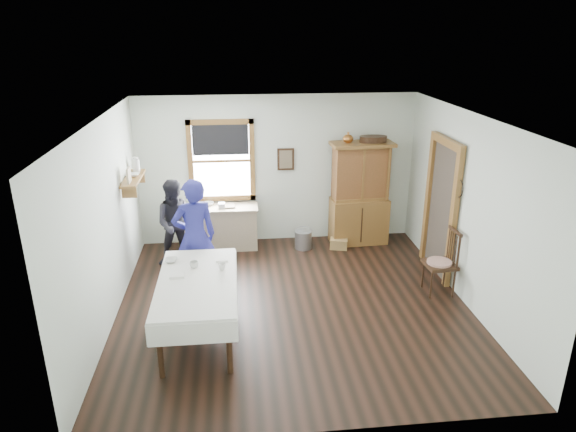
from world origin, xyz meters
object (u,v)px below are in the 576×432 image
Objects in this scene: figure_dark at (177,226)px; dining_table at (199,307)px; pail at (303,240)px; wicker_basket at (339,244)px; woman_blue at (195,241)px; work_counter at (220,227)px; china_hutch at (360,194)px; spindle_chair at (440,261)px.

dining_table is at bearing -83.10° from figure_dark.
pail reaches higher than wicker_basket.
dining_table is 2.25m from figure_dark.
figure_dark reaches higher than dining_table.
dining_table is 1.27m from woman_blue.
pail is 0.65m from wicker_basket.
figure_dark is (-0.36, 1.00, -0.14)m from woman_blue.
work_counter is 1.00× the size of figure_dark.
china_hutch is at bearing 0.86° from work_counter.
china_hutch reaches higher than dining_table.
woman_blue is (-3.62, 0.44, 0.31)m from spindle_chair.
spindle_chair is (0.75, -2.03, -0.43)m from china_hutch.
china_hutch is at bearing 106.55° from spindle_chair.
pail is 0.24× the size of figure_dark.
work_counter is at bearing -118.18° from woman_blue.
dining_table is 5.89× the size of pail.
spindle_chair is at bearing -56.72° from wicker_basket.
woman_blue is at bearing -100.09° from work_counter.
spindle_chair is (3.29, -2.05, 0.12)m from work_counter.
china_hutch reaches higher than figure_dark.
work_counter is 2.81m from dining_table.
work_counter is 0.97m from figure_dark.
woman_blue is at bearing 94.48° from dining_table.
spindle_chair reaches higher than work_counter.
wicker_basket is at bearing 119.62° from spindle_chair.
figure_dark is (-3.23, -0.60, -0.26)m from china_hutch.
china_hutch is 0.97× the size of dining_table.
spindle_chair is 0.62× the size of woman_blue.
figure_dark is at bearing -86.89° from woman_blue.
figure_dark is (-0.69, -0.62, 0.29)m from work_counter.
spindle_chair is at bearing -30.60° from work_counter.
work_counter is 4.12× the size of pail.
china_hutch is 3.30m from figure_dark.
pail is (-1.05, -0.18, -0.78)m from china_hutch.
spindle_chair is at bearing 156.34° from woman_blue.
pail is at bearing -158.84° from woman_blue.
woman_blue is at bearing -74.95° from figure_dark.
dining_table is 3.13m from pail.
wicker_basket is at bearing -7.38° from pail.
woman_blue is at bearing -154.16° from china_hutch.
woman_blue is (-1.82, -1.42, 0.66)m from pail.
china_hutch is at bearing 9.60° from pail.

